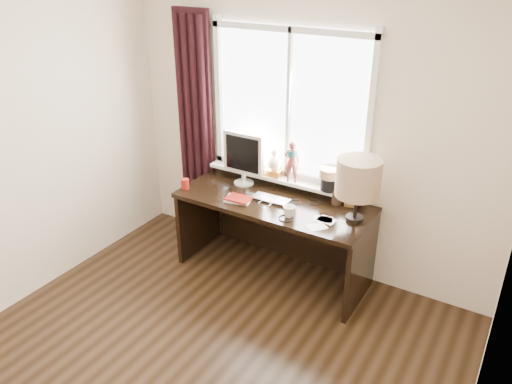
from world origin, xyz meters
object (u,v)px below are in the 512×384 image
Objects in this scene: laptop at (271,199)px; monitor at (243,156)px; mug at (289,211)px; desk at (279,220)px; table_lamp at (358,178)px; red_cup at (185,184)px.

monitor is at bearing 154.32° from laptop.
desk is (-0.25, 0.29, -0.29)m from mug.
desk is 0.95m from table_lamp.
mug is at bearing -27.98° from monitor.
laptop is at bearing -23.87° from monitor.
desk is at bearing -8.49° from monitor.
desk is at bearing 174.81° from table_lamp.
red_cup reaches higher than laptop.
red_cup is at bearing -179.00° from mug.
desk is 3.47× the size of monitor.
table_lamp is at bearing -5.19° from desk.
mug is 1.06× the size of red_cup.
red_cup is at bearing -171.06° from table_lamp.
red_cup is 0.90m from desk.
monitor reaches higher than mug.
table_lamp reaches higher than red_cup.
laptop reaches higher than desk.
desk is 3.27× the size of table_lamp.
laptop is 0.50m from monitor.
monitor is at bearing 173.61° from table_lamp.
red_cup reaches higher than desk.
table_lamp is at bearing -6.39° from monitor.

